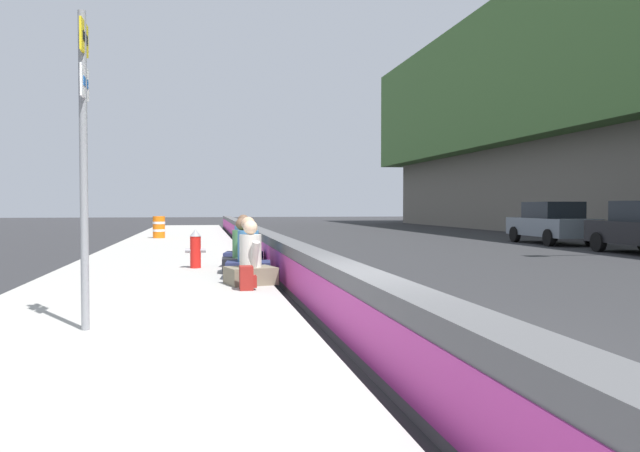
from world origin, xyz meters
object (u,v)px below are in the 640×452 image
(seated_person_rear, at_px, (242,255))
(construction_barrel, at_px, (159,227))
(fire_hydrant, at_px, (195,248))
(seated_person_far, at_px, (243,250))
(seated_person_middle, at_px, (248,259))
(parked_car_fourth, at_px, (552,223))
(seated_person_foreground, at_px, (251,264))
(backpack, at_px, (247,278))
(route_sign_post, at_px, (84,147))

(seated_person_rear, relative_size, construction_barrel, 1.22)
(fire_hydrant, xyz_separation_m, seated_person_far, (0.31, -1.10, -0.07))
(seated_person_middle, bearing_deg, fire_hydrant, 25.26)
(seated_person_rear, bearing_deg, parked_car_fourth, -52.67)
(parked_car_fourth, bearing_deg, fire_hydrant, 122.12)
(construction_barrel, relative_size, parked_car_fourth, 0.21)
(seated_person_far, bearing_deg, seated_person_foreground, 178.33)
(seated_person_foreground, bearing_deg, parked_car_fourth, -47.42)
(backpack, xyz_separation_m, parked_car_fourth, (12.79, -13.21, 0.53))
(seated_person_rear, height_order, construction_barrel, seated_person_rear)
(route_sign_post, distance_m, fire_hydrant, 7.32)
(fire_hydrant, distance_m, seated_person_far, 1.15)
(backpack, bearing_deg, seated_person_far, -2.97)
(construction_barrel, xyz_separation_m, parked_car_fourth, (-4.98, -15.78, 0.24))
(route_sign_post, height_order, construction_barrel, route_sign_post)
(route_sign_post, xyz_separation_m, parked_car_fourth, (15.89, -15.25, -1.35))
(seated_person_middle, bearing_deg, backpack, 175.10)
(fire_hydrant, height_order, seated_person_foreground, seated_person_foreground)
(fire_hydrant, distance_m, construction_barrel, 13.94)
(seated_person_middle, bearing_deg, construction_barrel, 9.64)
(seated_person_rear, xyz_separation_m, parked_car_fourth, (10.00, -13.12, 0.36))
(seated_person_middle, distance_m, seated_person_rear, 1.03)
(seated_person_middle, height_order, backpack, seated_person_middle)
(fire_hydrant, distance_m, parked_car_fourth, 16.64)
(seated_person_far, distance_m, backpack, 4.25)
(seated_person_rear, xyz_separation_m, seated_person_far, (1.46, -0.13, 0.02))
(fire_hydrant, relative_size, seated_person_middle, 0.73)
(fire_hydrant, bearing_deg, parked_car_fourth, -57.88)
(seated_person_middle, distance_m, backpack, 1.76)
(seated_person_foreground, xyz_separation_m, backpack, (-0.76, 0.12, -0.17))
(seated_person_far, distance_m, construction_barrel, 13.81)
(seated_person_rear, xyz_separation_m, construction_barrel, (14.99, 2.66, 0.12))
(route_sign_post, distance_m, seated_person_middle, 5.59)
(route_sign_post, distance_m, parked_car_fourth, 22.07)
(seated_person_far, distance_m, parked_car_fourth, 15.55)
(seated_person_foreground, distance_m, backpack, 0.78)
(fire_hydrant, distance_m, seated_person_middle, 2.42)
(seated_person_foreground, relative_size, seated_person_middle, 0.96)
(seated_person_rear, distance_m, construction_barrel, 15.22)
(seated_person_rear, distance_m, backpack, 2.79)
(parked_car_fourth, bearing_deg, seated_person_foreground, 132.58)
(fire_hydrant, bearing_deg, route_sign_post, 170.61)
(seated_person_rear, bearing_deg, route_sign_post, 160.03)
(route_sign_post, bearing_deg, seated_person_rear, -19.97)
(route_sign_post, distance_m, backpack, 4.16)
(seated_person_far, height_order, backpack, seated_person_far)
(seated_person_foreground, bearing_deg, fire_hydrant, 17.47)
(parked_car_fourth, bearing_deg, seated_person_far, 123.33)
(route_sign_post, relative_size, parked_car_fourth, 0.79)
(route_sign_post, height_order, seated_person_middle, route_sign_post)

